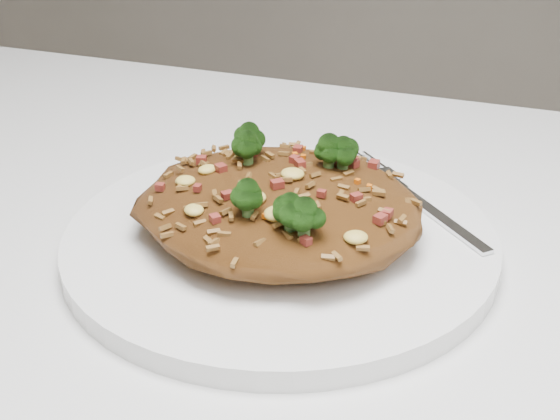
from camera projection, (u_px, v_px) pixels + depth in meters
The scene contains 4 objects.
dining_table at pixel (126, 406), 0.51m from camera, with size 1.20×0.80×0.75m.
plate at pixel (280, 240), 0.50m from camera, with size 0.28×0.28×0.01m, color white.
fried_rice at pixel (280, 195), 0.49m from camera, with size 0.18×0.17×0.06m.
fork at pixel (420, 202), 0.53m from camera, with size 0.13×0.13×0.00m.
Camera 1 is at (0.23, -0.33, 1.01)m, focal length 50.00 mm.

